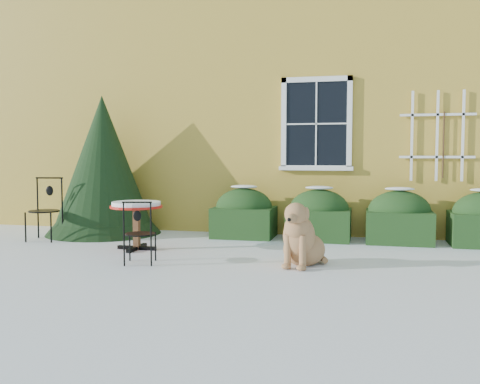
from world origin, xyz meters
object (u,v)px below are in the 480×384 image
(patio_chair_near, at_px, (139,232))
(dog, at_px, (301,240))
(patio_chair_far, at_px, (45,209))
(evergreen_shrub, at_px, (103,178))
(bistro_table, at_px, (136,210))

(patio_chair_near, bearing_deg, dog, 176.03)
(patio_chair_near, relative_size, patio_chair_far, 0.80)
(evergreen_shrub, distance_m, dog, 4.42)
(evergreen_shrub, distance_m, patio_chair_far, 1.19)
(dog, bearing_deg, evergreen_shrub, 164.97)
(evergreen_shrub, bearing_deg, patio_chair_near, -53.40)
(bistro_table, distance_m, patio_chair_near, 1.11)
(evergreen_shrub, height_order, bistro_table, evergreen_shrub)
(evergreen_shrub, bearing_deg, dog, -27.92)
(patio_chair_near, distance_m, dog, 2.11)
(patio_chair_far, height_order, dog, patio_chair_far)
(patio_chair_near, xyz_separation_m, patio_chair_far, (-2.37, 1.48, 0.11))
(patio_chair_near, bearing_deg, patio_chair_far, -45.42)
(patio_chair_near, xyz_separation_m, dog, (2.08, 0.35, -0.07))
(bistro_table, height_order, patio_chair_far, patio_chair_far)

